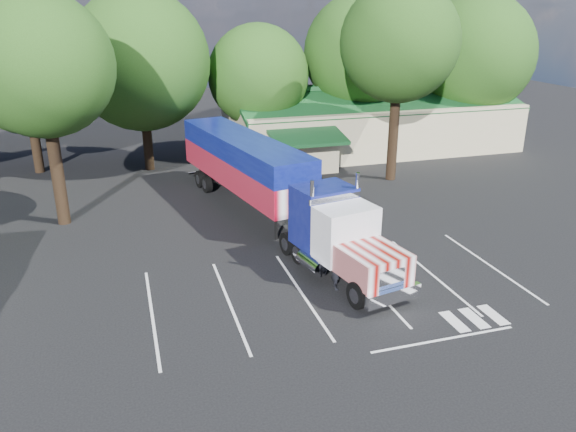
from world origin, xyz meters
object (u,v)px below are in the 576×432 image
object	(u,v)px
bicycle	(355,216)
silver_sedan	(288,163)
semi_truck	(264,177)
woman	(336,270)

from	to	relation	value
bicycle	silver_sedan	world-z (taller)	silver_sedan
semi_truck	bicycle	world-z (taller)	semi_truck
bicycle	silver_sedan	xyz separation A→B (m)	(-0.50, 11.70, 0.16)
woman	silver_sedan	bearing A→B (deg)	-1.17
bicycle	semi_truck	bearing A→B (deg)	131.35
semi_truck	woman	xyz separation A→B (m)	(0.88, -9.12, -1.72)
woman	silver_sedan	xyz separation A→B (m)	(3.40, 18.70, -0.24)
semi_truck	woman	bearing A→B (deg)	-96.07
woman	semi_truck	bearing A→B (deg)	14.68
semi_truck	silver_sedan	world-z (taller)	semi_truck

